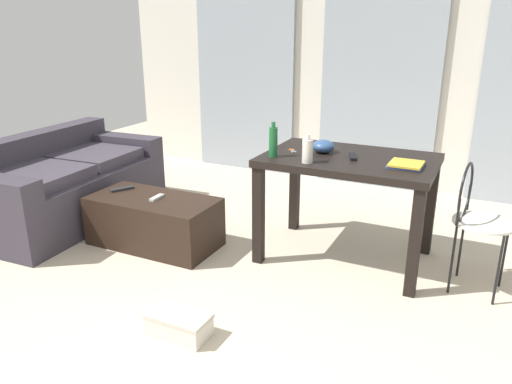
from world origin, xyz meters
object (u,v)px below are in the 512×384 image
at_px(coffee_table, 154,221).
at_px(book_stack, 406,164).
at_px(bottle_far, 273,142).
at_px(tv_remote_secondary, 122,189).
at_px(craft_table, 349,173).
at_px(wire_chair, 475,212).
at_px(shoebox, 179,325).
at_px(bowl, 323,146).
at_px(tv_remote_on_table, 353,157).
at_px(scissors, 292,150).
at_px(bottle_near, 308,151).
at_px(tv_remote_primary, 157,198).
at_px(couch, 64,185).

xyz_separation_m(coffee_table, book_stack, (1.79, 0.35, 0.59)).
distance_m(bottle_far, tv_remote_secondary, 1.35).
relative_size(craft_table, book_stack, 5.22).
bearing_deg(wire_chair, shoebox, -137.38).
bearing_deg(tv_remote_secondary, wire_chair, 36.53).
distance_m(wire_chair, bottle_far, 1.37).
xyz_separation_m(bowl, book_stack, (0.60, -0.11, -0.03)).
distance_m(coffee_table, bowl, 1.42).
bearing_deg(tv_remote_on_table, wire_chair, -23.41).
relative_size(bowl, scissors, 1.73).
height_order(bottle_near, tv_remote_secondary, bottle_near).
bearing_deg(bowl, coffee_table, -158.58).
xyz_separation_m(bowl, tv_remote_primary, (-1.15, -0.46, -0.42)).
relative_size(tv_remote_on_table, shoebox, 0.47).
bearing_deg(bowl, tv_remote_secondary, -164.78).
bearing_deg(book_stack, shoebox, -126.34).
xyz_separation_m(coffee_table, wire_chair, (2.24, 0.35, 0.34)).
bearing_deg(craft_table, bowl, 170.50).
bearing_deg(bottle_far, book_stack, 9.87).
xyz_separation_m(couch, scissors, (2.02, 0.31, 0.47)).
bearing_deg(book_stack, bottle_far, -170.13).
xyz_separation_m(craft_table, book_stack, (0.40, -0.08, 0.13)).
distance_m(tv_remote_on_table, scissors, 0.46).
relative_size(coffee_table, wire_chair, 1.18).
distance_m(bowl, book_stack, 0.61).
xyz_separation_m(wire_chair, scissors, (-1.27, 0.07, 0.24)).
bearing_deg(coffee_table, craft_table, 17.24).
distance_m(bottle_near, bowl, 0.31).
relative_size(scissors, shoebox, 0.27).
xyz_separation_m(craft_table, tv_remote_primary, (-1.36, -0.43, -0.26)).
xyz_separation_m(bottle_far, bowl, (0.27, 0.27, -0.06)).
height_order(couch, bowl, bowl).
relative_size(coffee_table, bottle_near, 5.22).
xyz_separation_m(wire_chair, shoebox, (-1.38, -1.27, -0.46)).
bearing_deg(scissors, shoebox, -94.73).
bearing_deg(tv_remote_on_table, bottle_near, -153.15).
relative_size(couch, tv_remote_secondary, 9.45).
xyz_separation_m(bottle_far, tv_remote_primary, (-0.88, -0.20, -0.48)).
relative_size(coffee_table, scissors, 10.51).
relative_size(coffee_table, tv_remote_on_table, 5.99).
height_order(tv_remote_primary, shoebox, tv_remote_primary).
distance_m(bottle_far, scissors, 0.25).
bearing_deg(bottle_near, wire_chair, 10.43).
distance_m(couch, scissors, 2.10).
relative_size(bottle_near, tv_remote_primary, 1.30).
height_order(tv_remote_on_table, tv_remote_primary, tv_remote_on_table).
distance_m(coffee_table, shoebox, 1.26).
relative_size(bottle_far, tv_remote_on_table, 1.48).
height_order(tv_remote_primary, tv_remote_secondary, same).
bearing_deg(tv_remote_primary, coffee_table, -176.52).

